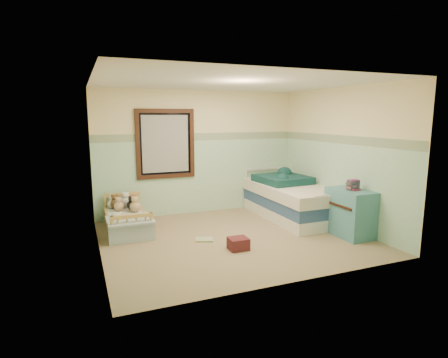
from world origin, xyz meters
name	(u,v)px	position (x,y,z in m)	size (l,w,h in m)	color
floor	(234,238)	(0.00, 0.00, -0.01)	(4.20, 3.60, 0.02)	gray
ceiling	(234,82)	(0.00, 0.00, 2.51)	(4.20, 3.60, 0.02)	silver
wall_back	(199,153)	(0.00, 1.80, 1.25)	(4.20, 0.04, 2.50)	beige
wall_front	(297,181)	(0.00, -1.80, 1.25)	(4.20, 0.04, 2.50)	beige
wall_left	(96,170)	(-2.10, 0.00, 1.25)	(0.04, 3.60, 2.50)	beige
wall_right	(340,157)	(2.10, 0.00, 1.25)	(0.04, 3.60, 2.50)	beige
wainscot_mint	(199,177)	(0.00, 1.79, 0.75)	(4.20, 0.01, 1.50)	#99CCAA
border_strip	(199,137)	(0.00, 1.79, 1.57)	(4.20, 0.01, 0.15)	#486D4C
window_frame	(166,144)	(-0.70, 1.76, 1.45)	(1.16, 0.06, 1.36)	black
window_blinds	(165,144)	(-0.70, 1.77, 1.45)	(0.92, 0.01, 1.12)	#B9B9B7
toddler_bed_frame	(127,226)	(-1.59, 1.05, 0.09)	(0.67, 1.34, 0.17)	#B18747
toddler_mattress	(127,218)	(-1.59, 1.05, 0.23)	(0.61, 1.29, 0.12)	silver
patchwork_quilt	(130,220)	(-1.59, 0.63, 0.31)	(0.73, 0.67, 0.03)	#6D9DE0
plush_bed_brown	(115,204)	(-1.74, 1.55, 0.38)	(0.18, 0.18, 0.18)	brown
plush_bed_white	(126,202)	(-1.54, 1.55, 0.39)	(0.20, 0.20, 0.20)	silver
plush_bed_tan	(119,206)	(-1.69, 1.33, 0.38)	(0.18, 0.18, 0.18)	tan
plush_bed_dark	(132,205)	(-1.46, 1.33, 0.38)	(0.18, 0.18, 0.18)	black
plush_floor_cream	(117,227)	(-1.77, 0.92, 0.13)	(0.26, 0.26, 0.26)	silver
plush_floor_tan	(120,228)	(-1.74, 0.86, 0.12)	(0.23, 0.23, 0.23)	tan
twin_bed_frame	(292,212)	(1.55, 0.68, 0.11)	(1.08, 2.15, 0.22)	white
twin_boxspring	(292,201)	(1.55, 0.68, 0.33)	(1.08, 2.15, 0.22)	navy
twin_mattress	(292,190)	(1.55, 0.68, 0.55)	(1.12, 2.20, 0.22)	silver
teal_blanket	(282,179)	(1.50, 0.98, 0.73)	(0.92, 0.97, 0.14)	black
dresser	(350,213)	(1.84, -0.63, 0.39)	(0.49, 0.79, 0.79)	teal
book_stack	(353,185)	(1.84, -0.67, 0.87)	(0.16, 0.13, 0.16)	#402529
red_pillow	(238,244)	(-0.16, -0.54, 0.09)	(0.29, 0.25, 0.18)	maroon
floor_book	(204,239)	(-0.50, 0.05, 0.01)	(0.28, 0.22, 0.03)	gold
extra_plush_0	(112,204)	(-1.78, 1.58, 0.38)	(0.17, 0.17, 0.17)	silver
extra_plush_1	(133,205)	(-1.44, 1.34, 0.38)	(0.18, 0.18, 0.18)	brown
extra_plush_2	(135,207)	(-1.42, 1.15, 0.39)	(0.20, 0.20, 0.20)	tan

